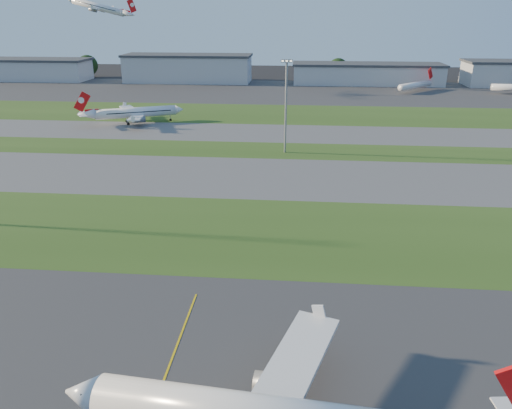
# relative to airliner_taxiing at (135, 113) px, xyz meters

# --- Properties ---
(grass_strip_a) EXTENTS (300.00, 34.00, 0.01)m
(grass_strip_a) POSITION_rel_airliner_taxiing_xyz_m (40.02, -91.07, -3.83)
(grass_strip_a) COLOR #2C4918
(grass_strip_a) RESTS_ON ground
(taxiway_a) EXTENTS (300.00, 32.00, 0.01)m
(taxiway_a) POSITION_rel_airliner_taxiing_xyz_m (40.02, -58.07, -3.83)
(taxiway_a) COLOR #515154
(taxiway_a) RESTS_ON ground
(grass_strip_b) EXTENTS (300.00, 18.00, 0.01)m
(grass_strip_b) POSITION_rel_airliner_taxiing_xyz_m (40.02, -33.07, -3.83)
(grass_strip_b) COLOR #2C4918
(grass_strip_b) RESTS_ON ground
(taxiway_b) EXTENTS (300.00, 26.00, 0.01)m
(taxiway_b) POSITION_rel_airliner_taxiing_xyz_m (40.02, -11.07, -3.83)
(taxiway_b) COLOR #515154
(taxiway_b) RESTS_ON ground
(grass_strip_c) EXTENTS (300.00, 40.00, 0.01)m
(grass_strip_c) POSITION_rel_airliner_taxiing_xyz_m (40.02, 21.93, -3.83)
(grass_strip_c) COLOR #2C4918
(grass_strip_c) RESTS_ON ground
(apron_far) EXTENTS (400.00, 80.00, 0.01)m
(apron_far) POSITION_rel_airliner_taxiing_xyz_m (40.02, 81.93, -3.83)
(apron_far) COLOR #333335
(apron_far) RESTS_ON ground
(airliner_taxiing) EXTENTS (32.64, 27.81, 10.92)m
(airliner_taxiing) POSITION_rel_airliner_taxiing_xyz_m (0.00, 0.00, 0.00)
(airliner_taxiing) COLOR white
(airliner_taxiing) RESTS_ON ground
(airliner_departing) EXTENTS (31.65, 26.86, 9.88)m
(airliner_departing) POSITION_rel_airliner_taxiing_xyz_m (-39.68, 77.54, 35.71)
(airliner_departing) COLOR white
(mini_jet_near) EXTENTS (20.90, 21.99, 9.48)m
(mini_jet_near) POSITION_rel_airliner_taxiing_xyz_m (116.00, 85.58, -0.55)
(mini_jet_near) COLOR white
(mini_jet_near) RESTS_ON ground
(light_mast_centre) EXTENTS (3.20, 0.70, 25.80)m
(light_mast_centre) POSITION_rel_airliner_taxiing_xyz_m (55.02, -35.07, 10.98)
(light_mast_centre) COLOR gray
(light_mast_centre) RESTS_ON ground
(hangar_far_west) EXTENTS (91.80, 23.00, 12.20)m
(hangar_far_west) POSITION_rel_airliner_taxiing_xyz_m (-109.98, 111.93, 2.30)
(hangar_far_west) COLOR #999BA1
(hangar_far_west) RESTS_ON ground
(hangar_west) EXTENTS (71.40, 23.00, 15.20)m
(hangar_west) POSITION_rel_airliner_taxiing_xyz_m (-4.98, 111.93, 3.80)
(hangar_west) COLOR #999BA1
(hangar_west) RESTS_ON ground
(hangar_east) EXTENTS (81.60, 23.00, 11.20)m
(hangar_east) POSITION_rel_airliner_taxiing_xyz_m (95.02, 111.93, 1.80)
(hangar_east) COLOR #999BA1
(hangar_east) RESTS_ON ground
(tree_west) EXTENTS (12.10, 12.10, 13.20)m
(tree_west) POSITION_rel_airliner_taxiing_xyz_m (-69.98, 126.93, 3.30)
(tree_west) COLOR black
(tree_west) RESTS_ON ground
(tree_mid_west) EXTENTS (9.90, 9.90, 10.80)m
(tree_mid_west) POSITION_rel_airliner_taxiing_xyz_m (20.02, 122.93, 2.00)
(tree_mid_west) COLOR black
(tree_mid_west) RESTS_ON ground
(tree_mid_east) EXTENTS (11.55, 11.55, 12.60)m
(tree_mid_east) POSITION_rel_airliner_taxiing_xyz_m (80.02, 125.93, 2.98)
(tree_mid_east) COLOR black
(tree_mid_east) RESTS_ON ground
(tree_east) EXTENTS (10.45, 10.45, 11.40)m
(tree_east) POSITION_rel_airliner_taxiing_xyz_m (155.02, 123.93, 2.33)
(tree_east) COLOR black
(tree_east) RESTS_ON ground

